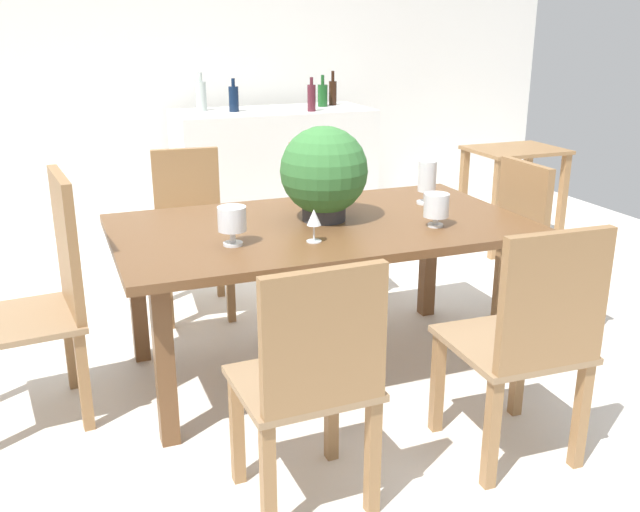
# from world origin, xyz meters

# --- Properties ---
(ground_plane) EXTENTS (7.04, 7.04, 0.00)m
(ground_plane) POSITION_xyz_m (0.00, 0.00, 0.00)
(ground_plane) COLOR silver
(back_wall) EXTENTS (6.40, 0.10, 2.60)m
(back_wall) POSITION_xyz_m (0.00, 2.60, 1.30)
(back_wall) COLOR white
(back_wall) RESTS_ON ground
(dining_table) EXTENTS (1.88, 1.06, 0.73)m
(dining_table) POSITION_xyz_m (0.00, -0.22, 0.65)
(dining_table) COLOR brown
(dining_table) RESTS_ON ground
(chair_far_right) EXTENTS (0.49, 0.46, 0.92)m
(chair_far_right) POSITION_xyz_m (0.43, 0.79, 0.52)
(chair_far_right) COLOR olive
(chair_far_right) RESTS_ON ground
(chair_foot_end) EXTENTS (0.44, 0.43, 0.94)m
(chair_foot_end) POSITION_xyz_m (1.23, -0.22, 0.52)
(chair_foot_end) COLOR olive
(chair_foot_end) RESTS_ON ground
(chair_near_left) EXTENTS (0.46, 0.43, 0.92)m
(chair_near_left) POSITION_xyz_m (-0.42, -1.22, 0.52)
(chair_near_left) COLOR olive
(chair_near_left) RESTS_ON ground
(chair_far_left) EXTENTS (0.46, 0.51, 0.92)m
(chair_far_left) POSITION_xyz_m (-0.41, 0.80, 0.51)
(chair_far_left) COLOR olive
(chair_far_left) RESTS_ON ground
(chair_near_right) EXTENTS (0.47, 0.49, 0.96)m
(chair_near_right) POSITION_xyz_m (0.42, -1.24, 0.53)
(chair_near_right) COLOR olive
(chair_near_right) RESTS_ON ground
(chair_head_end) EXTENTS (0.51, 0.51, 1.04)m
(chair_head_end) POSITION_xyz_m (-1.21, -0.21, 0.57)
(chair_head_end) COLOR olive
(chair_head_end) RESTS_ON ground
(flower_centerpiece) EXTENTS (0.40, 0.40, 0.44)m
(flower_centerpiece) POSITION_xyz_m (0.03, -0.17, 0.96)
(flower_centerpiece) COLOR #333338
(flower_centerpiece) RESTS_ON dining_table
(crystal_vase_left) EXTENTS (0.12, 0.12, 0.16)m
(crystal_vase_left) POSITION_xyz_m (-0.46, -0.40, 0.84)
(crystal_vase_left) COLOR silver
(crystal_vase_left) RESTS_ON dining_table
(crystal_vase_center_near) EXTENTS (0.11, 0.11, 0.15)m
(crystal_vase_center_near) POSITION_xyz_m (0.46, -0.46, 0.83)
(crystal_vase_center_near) COLOR silver
(crystal_vase_center_near) RESTS_ON dining_table
(crystal_vase_right) EXTENTS (0.10, 0.10, 0.22)m
(crystal_vase_right) POSITION_xyz_m (0.63, -0.07, 0.86)
(crystal_vase_right) COLOR silver
(crystal_vase_right) RESTS_ON dining_table
(wine_glass) EXTENTS (0.06, 0.06, 0.14)m
(wine_glass) POSITION_xyz_m (-0.13, -0.48, 0.83)
(wine_glass) COLOR silver
(wine_glass) RESTS_ON dining_table
(kitchen_counter) EXTENTS (1.49, 0.65, 0.97)m
(kitchen_counter) POSITION_xyz_m (0.49, 2.04, 0.49)
(kitchen_counter) COLOR silver
(kitchen_counter) RESTS_ON ground
(wine_bottle_tall) EXTENTS (0.08, 0.08, 0.24)m
(wine_bottle_tall) POSITION_xyz_m (0.92, 2.11, 1.06)
(wine_bottle_tall) COLOR #194C1E
(wine_bottle_tall) RESTS_ON kitchen_counter
(wine_bottle_amber) EXTENTS (0.08, 0.08, 0.28)m
(wine_bottle_amber) POSITION_xyz_m (-0.02, 2.19, 1.09)
(wine_bottle_amber) COLOR #B2BFB7
(wine_bottle_amber) RESTS_ON kitchen_counter
(wine_bottle_clear) EXTENTS (0.07, 0.07, 0.24)m
(wine_bottle_clear) POSITION_xyz_m (0.19, 2.05, 1.07)
(wine_bottle_clear) COLOR #0F1E38
(wine_bottle_clear) RESTS_ON kitchen_counter
(wine_bottle_dark) EXTENTS (0.06, 0.06, 0.25)m
(wine_bottle_dark) POSITION_xyz_m (0.73, 1.86, 1.08)
(wine_bottle_dark) COLOR #511E28
(wine_bottle_dark) RESTS_ON kitchen_counter
(wine_bottle_green) EXTENTS (0.06, 0.06, 0.27)m
(wine_bottle_green) POSITION_xyz_m (1.03, 2.17, 1.08)
(wine_bottle_green) COLOR black
(wine_bottle_green) RESTS_ON kitchen_counter
(side_table) EXTENTS (0.65, 0.51, 0.74)m
(side_table) POSITION_xyz_m (2.03, 1.10, 0.56)
(side_table) COLOR olive
(side_table) RESTS_ON ground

